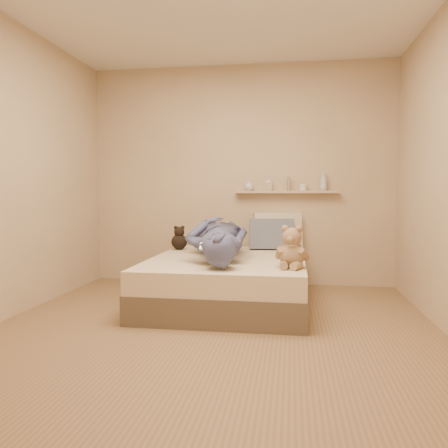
% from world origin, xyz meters
% --- Properties ---
extents(room, '(3.80, 3.80, 3.80)m').
position_xyz_m(room, '(0.00, 0.00, 1.30)').
color(room, olive).
rests_on(room, ground).
extents(bed, '(1.50, 1.90, 0.45)m').
position_xyz_m(bed, '(0.00, 0.93, 0.22)').
color(bed, brown).
rests_on(bed, floor).
extents(game_console, '(0.20, 0.10, 0.07)m').
position_xyz_m(game_console, '(-0.07, 0.39, 0.62)').
color(game_console, '#AFB2B6').
rests_on(game_console, bed).
extents(teddy_bear, '(0.30, 0.30, 0.37)m').
position_xyz_m(teddy_bear, '(0.62, 0.40, 0.60)').
color(teddy_bear, '#A87E5C').
rests_on(teddy_bear, bed).
extents(dark_plush, '(0.18, 0.18, 0.27)m').
position_xyz_m(dark_plush, '(-0.63, 1.43, 0.57)').
color(dark_plush, black).
rests_on(dark_plush, bed).
extents(pillow_cream, '(0.59, 0.38, 0.42)m').
position_xyz_m(pillow_cream, '(0.45, 1.76, 0.65)').
color(pillow_cream, beige).
rests_on(pillow_cream, bed).
extents(pillow_grey, '(0.52, 0.26, 0.36)m').
position_xyz_m(pillow_grey, '(0.39, 1.62, 0.62)').
color(pillow_grey, slate).
rests_on(pillow_grey, bed).
extents(person, '(0.90, 1.78, 0.41)m').
position_xyz_m(person, '(-0.11, 0.93, 0.65)').
color(person, '#484D72').
rests_on(person, bed).
extents(wall_shelf, '(1.20, 0.12, 0.03)m').
position_xyz_m(wall_shelf, '(0.55, 1.84, 1.10)').
color(wall_shelf, tan).
rests_on(wall_shelf, wall_back).
extents(shelf_bottles, '(0.98, 0.14, 0.22)m').
position_xyz_m(shelf_bottles, '(0.54, 1.84, 1.19)').
color(shelf_bottles, silver).
rests_on(shelf_bottles, wall_shelf).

